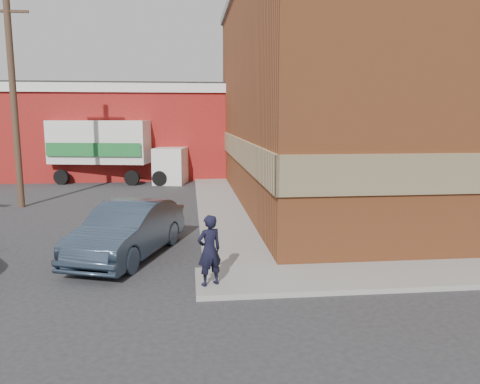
{
  "coord_description": "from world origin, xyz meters",
  "views": [
    {
      "loc": [
        -0.58,
        -10.77,
        3.69
      ],
      "look_at": [
        0.84,
        2.42,
        1.54
      ],
      "focal_mm": 35.0,
      "sensor_mm": 36.0,
      "label": 1
    }
  ],
  "objects_px": {
    "warehouse": "(104,130)",
    "man": "(209,250)",
    "box_truck": "(113,147)",
    "sedan": "(128,230)",
    "brick_building": "(399,93)",
    "utility_pole": "(13,89)"
  },
  "relations": [
    {
      "from": "sedan",
      "to": "man",
      "type": "bearing_deg",
      "value": -33.26
    },
    {
      "from": "warehouse",
      "to": "sedan",
      "type": "height_order",
      "value": "warehouse"
    },
    {
      "from": "man",
      "to": "box_truck",
      "type": "relative_size",
      "value": 0.21
    },
    {
      "from": "sedan",
      "to": "warehouse",
      "type": "bearing_deg",
      "value": 120.65
    },
    {
      "from": "utility_pole",
      "to": "box_truck",
      "type": "relative_size",
      "value": 1.23
    },
    {
      "from": "warehouse",
      "to": "box_truck",
      "type": "height_order",
      "value": "warehouse"
    },
    {
      "from": "warehouse",
      "to": "utility_pole",
      "type": "relative_size",
      "value": 1.81
    },
    {
      "from": "warehouse",
      "to": "man",
      "type": "relative_size",
      "value": 10.65
    },
    {
      "from": "man",
      "to": "sedan",
      "type": "distance_m",
      "value": 3.33
    },
    {
      "from": "man",
      "to": "sedan",
      "type": "xyz_separation_m",
      "value": [
        -2.03,
        2.63,
        -0.16
      ]
    },
    {
      "from": "sedan",
      "to": "box_truck",
      "type": "relative_size",
      "value": 0.61
    },
    {
      "from": "brick_building",
      "to": "sedan",
      "type": "relative_size",
      "value": 4.12
    },
    {
      "from": "warehouse",
      "to": "box_truck",
      "type": "xyz_separation_m",
      "value": [
        1.2,
        -4.13,
        -0.81
      ]
    },
    {
      "from": "sedan",
      "to": "box_truck",
      "type": "distance_m",
      "value": 14.7
    },
    {
      "from": "utility_pole",
      "to": "sedan",
      "type": "xyz_separation_m",
      "value": [
        5.27,
        -7.55,
        -4.02
      ]
    },
    {
      "from": "man",
      "to": "sedan",
      "type": "relative_size",
      "value": 0.35
    },
    {
      "from": "utility_pole",
      "to": "box_truck",
      "type": "bearing_deg",
      "value": 68.51
    },
    {
      "from": "warehouse",
      "to": "sedan",
      "type": "bearing_deg",
      "value": -78.5
    },
    {
      "from": "utility_pole",
      "to": "sedan",
      "type": "distance_m",
      "value": 10.05
    },
    {
      "from": "brick_building",
      "to": "man",
      "type": "distance_m",
      "value": 13.92
    },
    {
      "from": "utility_pole",
      "to": "warehouse",
      "type": "bearing_deg",
      "value": 82.23
    },
    {
      "from": "warehouse",
      "to": "brick_building",
      "type": "bearing_deg",
      "value": -37.2
    }
  ]
}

